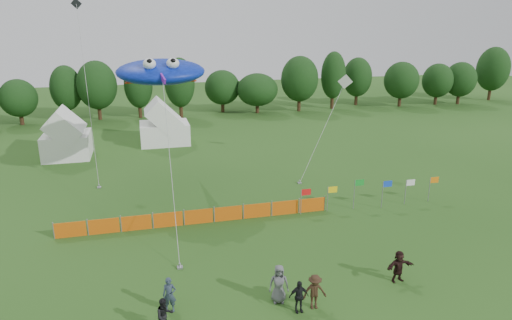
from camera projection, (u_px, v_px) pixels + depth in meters
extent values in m
plane|color=#234C16|center=(286.00, 296.00, 22.42)|extent=(160.00, 160.00, 0.00)
cylinder|color=#382314|center=(21.00, 117.00, 58.33)|extent=(0.50, 0.50, 1.91)
ellipsoid|color=black|center=(18.00, 98.00, 57.59)|extent=(4.61, 4.61, 4.30)
cylinder|color=#382314|center=(69.00, 111.00, 61.14)|extent=(0.50, 0.50, 2.38)
ellipsoid|color=black|center=(66.00, 88.00, 60.22)|extent=(4.09, 4.09, 5.35)
cylinder|color=#382314|center=(99.00, 110.00, 61.28)|extent=(0.50, 0.50, 2.57)
ellipsoid|color=black|center=(97.00, 85.00, 60.29)|extent=(5.20, 5.20, 5.79)
cylinder|color=#382314|center=(140.00, 109.00, 62.49)|extent=(0.50, 0.50, 2.46)
ellipsoid|color=black|center=(138.00, 85.00, 61.54)|extent=(3.78, 3.78, 5.55)
cylinder|color=#382314|center=(181.00, 108.00, 62.44)|extent=(0.50, 0.50, 2.66)
ellipsoid|color=black|center=(180.00, 83.00, 61.41)|extent=(4.05, 4.05, 5.99)
cylinder|color=#382314|center=(223.00, 105.00, 66.43)|extent=(0.50, 0.50, 1.98)
ellipsoid|color=black|center=(222.00, 87.00, 65.67)|extent=(5.06, 5.06, 4.46)
cylinder|color=#382314|center=(257.00, 107.00, 65.74)|extent=(0.50, 0.50, 1.86)
ellipsoid|color=black|center=(257.00, 90.00, 65.02)|extent=(5.86, 5.86, 4.18)
cylinder|color=#382314|center=(299.00, 102.00, 66.93)|extent=(0.50, 0.50, 2.62)
ellipsoid|color=black|center=(300.00, 79.00, 65.92)|extent=(5.41, 5.41, 5.89)
cylinder|color=#382314|center=(332.00, 99.00, 68.77)|extent=(0.50, 0.50, 2.78)
ellipsoid|color=black|center=(333.00, 75.00, 67.70)|extent=(3.67, 3.67, 6.26)
cylinder|color=#382314|center=(356.00, 97.00, 71.73)|extent=(0.50, 0.50, 2.42)
ellipsoid|color=black|center=(357.00, 77.00, 70.79)|extent=(4.46, 4.46, 5.44)
cylinder|color=#382314|center=(400.00, 99.00, 70.62)|extent=(0.50, 0.50, 2.24)
ellipsoid|color=black|center=(401.00, 80.00, 69.76)|extent=(5.26, 5.26, 5.03)
cylinder|color=#382314|center=(436.00, 98.00, 72.17)|extent=(0.50, 0.50, 2.10)
ellipsoid|color=black|center=(438.00, 80.00, 71.35)|extent=(4.74, 4.74, 4.73)
cylinder|color=#382314|center=(458.00, 97.00, 72.61)|extent=(0.50, 0.50, 2.16)
ellipsoid|color=black|center=(460.00, 79.00, 71.78)|extent=(4.88, 4.88, 4.87)
cylinder|color=#382314|center=(490.00, 92.00, 75.98)|extent=(0.50, 0.50, 2.85)
ellipsoid|color=black|center=(493.00, 69.00, 74.87)|extent=(5.19, 5.19, 6.42)
cube|color=white|center=(67.00, 145.00, 44.60)|extent=(4.32, 4.32, 2.38)
cube|color=white|center=(165.00, 133.00, 49.61)|extent=(5.16, 4.13, 2.27)
cube|color=#CC550B|center=(70.00, 230.00, 28.31)|extent=(1.90, 0.06, 1.00)
cube|color=#CC550B|center=(104.00, 226.00, 28.78)|extent=(1.90, 0.06, 1.00)
cube|color=#CC550B|center=(136.00, 223.00, 29.25)|extent=(1.90, 0.06, 1.00)
cube|color=#CC550B|center=(168.00, 220.00, 29.72)|extent=(1.90, 0.06, 1.00)
cube|color=#CC550B|center=(199.00, 217.00, 30.19)|extent=(1.90, 0.06, 1.00)
cube|color=#CC550B|center=(228.00, 214.00, 30.67)|extent=(1.90, 0.06, 1.00)
cube|color=#CC550B|center=(257.00, 211.00, 31.14)|extent=(1.90, 0.06, 1.00)
cube|color=#CC550B|center=(285.00, 208.00, 31.61)|extent=(1.90, 0.06, 1.00)
cube|color=#CC550B|center=(312.00, 205.00, 32.08)|extent=(1.90, 0.06, 1.00)
cylinder|color=gray|center=(301.00, 202.00, 31.50)|extent=(0.06, 0.06, 1.84)
cube|color=red|center=(306.00, 192.00, 31.38)|extent=(0.70, 0.02, 0.45)
cylinder|color=gray|center=(327.00, 199.00, 32.05)|extent=(0.06, 0.06, 1.81)
cube|color=yellow|center=(333.00, 190.00, 31.93)|extent=(0.70, 0.02, 0.45)
cylinder|color=gray|center=(354.00, 194.00, 32.41)|extent=(0.06, 0.06, 2.17)
cube|color=#148C26|center=(359.00, 183.00, 32.24)|extent=(0.70, 0.02, 0.45)
cylinder|color=gray|center=(382.00, 195.00, 32.53)|extent=(0.06, 0.06, 2.04)
cube|color=blue|center=(388.00, 184.00, 32.38)|extent=(0.70, 0.02, 0.45)
cylinder|color=gray|center=(405.00, 192.00, 33.24)|extent=(0.06, 0.06, 1.87)
cube|color=white|center=(411.00, 183.00, 33.11)|extent=(0.70, 0.02, 0.45)
cylinder|color=gray|center=(429.00, 190.00, 33.73)|extent=(0.06, 0.06, 1.89)
cube|color=orange|center=(434.00, 180.00, 33.60)|extent=(0.70, 0.02, 0.45)
imported|color=#293644|center=(169.00, 295.00, 21.01)|extent=(0.69, 0.52, 1.72)
imported|color=black|center=(165.00, 316.00, 19.58)|extent=(0.97, 0.86, 1.66)
imported|color=#322014|center=(315.00, 292.00, 21.22)|extent=(1.17, 0.73, 1.74)
imported|color=black|center=(299.00, 296.00, 21.00)|extent=(0.95, 0.42, 1.60)
imported|color=#54555A|center=(279.00, 284.00, 21.70)|extent=(1.05, 0.81, 1.93)
imported|color=black|center=(399.00, 266.00, 23.44)|extent=(1.63, 0.68, 1.71)
ellipsoid|color=#0E2AC7|center=(161.00, 72.00, 33.20)|extent=(6.61, 5.14, 2.24)
sphere|color=white|center=(149.00, 64.00, 31.52)|extent=(0.90, 0.90, 0.90)
sphere|color=white|center=(173.00, 63.00, 31.90)|extent=(0.90, 0.90, 0.90)
ellipsoid|color=#B62609|center=(137.00, 80.00, 33.17)|extent=(1.88, 0.82, 0.29)
ellipsoid|color=#B62609|center=(184.00, 79.00, 33.98)|extent=(1.88, 0.82, 0.29)
cube|color=purple|center=(163.00, 79.00, 30.99)|extent=(0.37, 0.96, 0.70)
cylinder|color=#A5A5A5|center=(170.00, 163.00, 28.12)|extent=(0.19, 9.82, 9.07)
cube|color=gray|center=(180.00, 267.00, 24.89)|extent=(0.30, 0.30, 0.10)
cube|color=silver|center=(345.00, 82.00, 40.57)|extent=(1.33, 0.37, 1.33)
cylinder|color=#A5A5A5|center=(323.00, 131.00, 39.14)|extent=(5.58, 4.17, 7.70)
cube|color=gray|center=(299.00, 183.00, 37.70)|extent=(0.30, 0.30, 0.10)
cube|color=black|center=(76.00, 4.00, 38.26)|extent=(0.93, 0.27, 0.93)
cylinder|color=#A5A5A5|center=(88.00, 94.00, 37.49)|extent=(0.94, 6.49, 14.27)
cube|color=gray|center=(99.00, 187.00, 36.71)|extent=(0.30, 0.30, 0.10)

